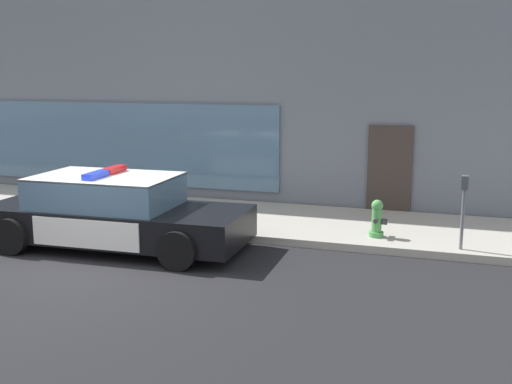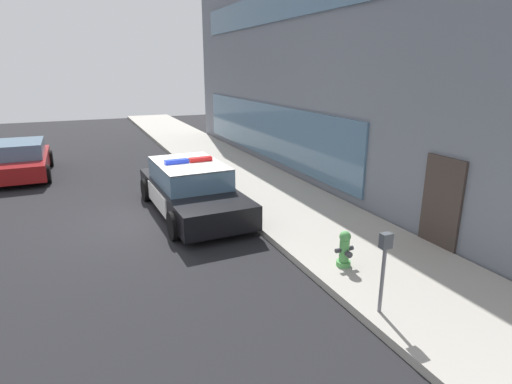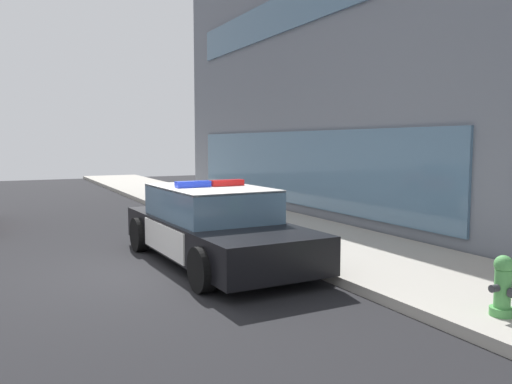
{
  "view_description": "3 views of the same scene",
  "coord_description": "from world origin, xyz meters",
  "px_view_note": "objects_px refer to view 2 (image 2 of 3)",
  "views": [
    {
      "loc": [
        5.8,
        -8.59,
        3.26
      ],
      "look_at": [
        2.44,
        1.6,
        1.18
      ],
      "focal_mm": 43.22,
      "sensor_mm": 36.0,
      "label": 1
    },
    {
      "loc": [
        10.47,
        -1.42,
        3.88
      ],
      "look_at": [
        1.16,
        2.61,
        0.82
      ],
      "focal_mm": 29.1,
      "sensor_mm": 36.0,
      "label": 2
    },
    {
      "loc": [
        8.43,
        -2.19,
        2.2
      ],
      "look_at": [
        0.66,
        1.69,
        1.36
      ],
      "focal_mm": 36.34,
      "sensor_mm": 36.0,
      "label": 3
    }
  ],
  "objects_px": {
    "police_cruiser": "(191,188)",
    "fire_hydrant": "(344,249)",
    "car_far_lane": "(19,160)",
    "parking_meter": "(384,258)"
  },
  "relations": [
    {
      "from": "fire_hydrant",
      "to": "parking_meter",
      "type": "xyz_separation_m",
      "value": [
        1.55,
        -0.4,
        0.58
      ]
    },
    {
      "from": "parking_meter",
      "to": "fire_hydrant",
      "type": "bearing_deg",
      "value": 165.61
    },
    {
      "from": "car_far_lane",
      "to": "parking_meter",
      "type": "xyz_separation_m",
      "value": [
        12.57,
        6.16,
        0.45
      ]
    },
    {
      "from": "police_cruiser",
      "to": "parking_meter",
      "type": "bearing_deg",
      "value": 10.54
    },
    {
      "from": "car_far_lane",
      "to": "parking_meter",
      "type": "height_order",
      "value": "parking_meter"
    },
    {
      "from": "police_cruiser",
      "to": "fire_hydrant",
      "type": "height_order",
      "value": "police_cruiser"
    },
    {
      "from": "police_cruiser",
      "to": "fire_hydrant",
      "type": "relative_size",
      "value": 6.91
    },
    {
      "from": "car_far_lane",
      "to": "parking_meter",
      "type": "relative_size",
      "value": 3.21
    },
    {
      "from": "fire_hydrant",
      "to": "parking_meter",
      "type": "distance_m",
      "value": 1.7
    },
    {
      "from": "parking_meter",
      "to": "car_far_lane",
      "type": "bearing_deg",
      "value": -153.91
    }
  ]
}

